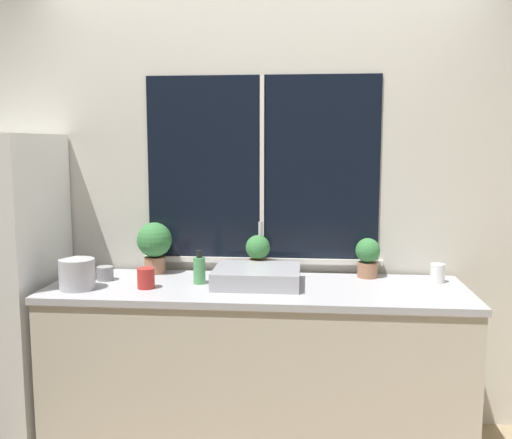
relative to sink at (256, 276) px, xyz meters
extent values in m
cube|color=beige|center=(0.00, 0.36, 0.42)|extent=(8.00, 0.06, 2.70)
cube|color=black|center=(0.00, 0.32, 0.55)|extent=(1.32, 0.01, 1.04)
cube|color=silver|center=(0.00, 0.31, 0.55)|extent=(0.02, 0.01, 1.04)
cube|color=silver|center=(0.00, 0.31, 0.02)|extent=(1.38, 0.04, 0.03)
cube|color=beige|center=(0.00, -0.04, -0.51)|extent=(2.15, 0.65, 0.85)
cube|color=#ADADB2|center=(0.00, -0.04, -0.06)|extent=(2.17, 0.67, 0.03)
cube|color=#ADADB2|center=(0.00, 0.00, 0.00)|extent=(0.45, 0.38, 0.09)
cylinder|color=#B7B7BC|center=(0.00, 0.22, -0.03)|extent=(0.04, 0.04, 0.03)
cylinder|color=#B7B7BC|center=(0.00, 0.22, 0.12)|extent=(0.02, 0.02, 0.27)
cylinder|color=#9E6B4C|center=(-0.60, 0.22, 0.00)|extent=(0.12, 0.12, 0.09)
sphere|color=#387A3D|center=(-0.60, 0.22, 0.15)|extent=(0.20, 0.20, 0.20)
cylinder|color=#9E6B4C|center=(-0.01, 0.22, 0.00)|extent=(0.11, 0.11, 0.09)
sphere|color=#387A3D|center=(-0.01, 0.22, 0.11)|extent=(0.14, 0.14, 0.14)
cylinder|color=#9E6B4C|center=(0.60, 0.22, 0.00)|extent=(0.11, 0.11, 0.08)
sphere|color=#387A3D|center=(0.60, 0.22, 0.11)|extent=(0.14, 0.14, 0.14)
cylinder|color=#519E5B|center=(-0.30, -0.01, 0.02)|extent=(0.06, 0.06, 0.14)
cylinder|color=black|center=(-0.30, -0.01, 0.11)|extent=(0.03, 0.03, 0.04)
cylinder|color=white|center=(0.96, 0.13, 0.00)|extent=(0.08, 0.08, 0.10)
cylinder|color=#B72D28|center=(-0.56, -0.13, 0.01)|extent=(0.09, 0.09, 0.10)
cylinder|color=gray|center=(-0.82, 0.01, -0.01)|extent=(0.09, 0.09, 0.08)
cylinder|color=#B2B2B7|center=(-0.90, -0.18, 0.03)|extent=(0.18, 0.18, 0.16)
cone|color=#B2B2B7|center=(-0.90, -0.18, 0.12)|extent=(0.15, 0.15, 0.02)
camera|label=1|loc=(0.26, -2.92, 0.69)|focal=40.00mm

